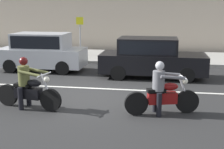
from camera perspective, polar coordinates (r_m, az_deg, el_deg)
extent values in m
plane|color=#262626|center=(10.54, -3.47, -3.96)|extent=(80.00, 80.00, 0.00)
cube|color=#99968E|center=(18.22, 2.06, 3.41)|extent=(40.00, 4.40, 0.14)
cube|color=silver|center=(11.39, -2.78, -2.64)|extent=(18.00, 0.14, 0.01)
cylinder|color=black|center=(9.07, -11.53, -4.76)|extent=(0.69, 0.24, 0.67)
cylinder|color=black|center=(9.93, -19.12, -3.68)|extent=(0.69, 0.24, 0.67)
cylinder|color=silver|center=(9.03, -12.29, -2.38)|extent=(0.38, 0.12, 0.82)
cube|color=black|center=(9.44, -15.55, -3.39)|extent=(0.88, 0.43, 0.32)
ellipsoid|color=black|center=(9.23, -14.55, -1.58)|extent=(0.52, 0.32, 0.22)
cube|color=black|center=(9.48, -16.52, -1.95)|extent=(0.55, 0.33, 0.10)
cylinder|color=silver|center=(8.97, -12.73, 0.00)|extent=(0.17, 0.70, 0.04)
sphere|color=silver|center=(8.96, -12.25, -0.92)|extent=(0.17, 0.17, 0.17)
cylinder|color=silver|center=(9.77, -16.41, -3.64)|extent=(0.70, 0.20, 0.07)
cylinder|color=black|center=(9.40, -16.90, -4.40)|extent=(0.17, 0.17, 0.69)
cylinder|color=black|center=(9.71, -15.51, -3.76)|extent=(0.17, 0.17, 0.69)
cylinder|color=brown|center=(9.38, -16.34, -0.24)|extent=(0.40, 0.40, 0.59)
cylinder|color=brown|center=(8.98, -15.39, 0.13)|extent=(0.72, 0.22, 0.17)
cylinder|color=brown|center=(9.33, -13.85, 0.69)|extent=(0.72, 0.22, 0.17)
sphere|color=tan|center=(9.29, -16.40, 2.25)|extent=(0.20, 0.20, 0.20)
sphere|color=#510F0F|center=(9.28, -16.41, 2.43)|extent=(0.25, 0.25, 0.25)
cylinder|color=black|center=(9.02, 14.03, -4.99)|extent=(0.68, 0.30, 0.68)
cylinder|color=black|center=(8.60, 4.59, -5.50)|extent=(0.68, 0.30, 0.68)
cylinder|color=silver|center=(8.87, 13.43, -2.72)|extent=(0.37, 0.16, 0.81)
cube|color=maroon|center=(8.74, 9.45, -4.38)|extent=(0.87, 0.50, 0.32)
ellipsoid|color=maroon|center=(8.71, 10.92, -2.27)|extent=(0.53, 0.36, 0.22)
cube|color=black|center=(8.63, 8.36, -3.01)|extent=(0.57, 0.38, 0.10)
cylinder|color=silver|center=(8.76, 13.19, -0.37)|extent=(0.23, 0.68, 0.04)
sphere|color=silver|center=(8.82, 13.63, -1.24)|extent=(0.17, 0.17, 0.17)
cylinder|color=silver|center=(8.84, 7.26, -4.91)|extent=(0.69, 0.26, 0.07)
cylinder|color=black|center=(8.56, 8.89, -5.69)|extent=(0.19, 0.19, 0.68)
cylinder|color=black|center=(8.93, 8.20, -4.89)|extent=(0.19, 0.19, 0.68)
cylinder|color=slate|center=(8.57, 8.81, -1.18)|extent=(0.42, 0.42, 0.57)
cylinder|color=slate|center=(8.44, 11.50, -0.56)|extent=(0.70, 0.28, 0.16)
cylinder|color=slate|center=(8.84, 10.61, 0.09)|extent=(0.70, 0.28, 0.16)
sphere|color=tan|center=(8.49, 9.03, 1.46)|extent=(0.20, 0.20, 0.20)
sphere|color=#B7B7BC|center=(8.48, 9.04, 1.66)|extent=(0.25, 0.25, 0.25)
cube|color=black|center=(13.17, 7.71, 2.20)|extent=(4.50, 1.76, 0.80)
cube|color=black|center=(13.06, 6.82, 5.43)|extent=(2.47, 1.62, 0.68)
cube|color=black|center=(13.06, 6.82, 5.43)|extent=(2.28, 1.65, 0.54)
cylinder|color=black|center=(13.27, 13.69, 0.62)|extent=(0.64, 1.82, 0.64)
cylinder|color=black|center=(13.34, 1.67, 1.05)|extent=(0.64, 1.82, 0.64)
cube|color=#B2B5BA|center=(14.84, -13.07, 3.25)|extent=(4.09, 1.70, 0.84)
cube|color=#B2B5BA|center=(14.73, -13.22, 6.24)|extent=(2.53, 1.56, 0.72)
cube|color=black|center=(14.73, -13.22, 6.24)|extent=(2.33, 1.59, 0.58)
cylinder|color=black|center=(14.47, -8.35, 1.84)|extent=(0.64, 1.76, 0.64)
cylinder|color=black|center=(15.42, -17.37, 2.06)|extent=(0.64, 1.76, 0.64)
cylinder|color=gray|center=(18.36, -6.04, 7.26)|extent=(0.08, 0.08, 2.30)
cube|color=yellow|center=(18.26, -6.13, 10.07)|extent=(0.44, 0.03, 0.44)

